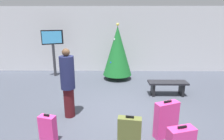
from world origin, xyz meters
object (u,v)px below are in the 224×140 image
at_px(holiday_tree, 117,51).
at_px(waiting_bench, 167,85).
at_px(suitcase_1, 48,129).
at_px(suitcase_2, 166,120).
at_px(traveller_0, 68,82).
at_px(suitcase_4, 129,133).
at_px(flight_info_kiosk, 53,44).

relative_size(holiday_tree, waiting_bench, 1.84).
relative_size(suitcase_1, suitcase_2, 0.77).
bearing_deg(traveller_0, holiday_tree, 68.32).
bearing_deg(suitcase_1, suitcase_2, 5.64).
bearing_deg(suitcase_2, suitcase_1, -174.36).
distance_m(traveller_0, suitcase_1, 1.27).
height_order(holiday_tree, suitcase_1, holiday_tree).
relative_size(waiting_bench, suitcase_4, 1.83).
distance_m(holiday_tree, suitcase_4, 4.60).
xyz_separation_m(flight_info_kiosk, suitcase_2, (3.82, -4.50, -1.06)).
height_order(flight_info_kiosk, suitcase_1, flight_info_kiosk).
xyz_separation_m(holiday_tree, suitcase_4, (0.16, -4.51, -0.89)).
bearing_deg(waiting_bench, traveller_0, -153.97).
distance_m(traveller_0, suitcase_2, 2.48).
relative_size(holiday_tree, suitcase_1, 3.73).
bearing_deg(flight_info_kiosk, traveller_0, -67.08).
bearing_deg(suitcase_4, waiting_bench, 60.88).
distance_m(holiday_tree, suitcase_2, 4.30).
bearing_deg(suitcase_4, holiday_tree, 91.99).
relative_size(flight_info_kiosk, traveller_0, 1.15).
bearing_deg(traveller_0, suitcase_2, -20.28).
height_order(holiday_tree, waiting_bench, holiday_tree).
bearing_deg(suitcase_1, holiday_tree, 71.28).
bearing_deg(suitcase_4, suitcase_1, 174.35).
height_order(holiday_tree, flight_info_kiosk, holiday_tree).
bearing_deg(waiting_bench, suitcase_4, -119.12).
bearing_deg(holiday_tree, traveller_0, -111.68).
height_order(waiting_bench, suitcase_1, suitcase_1).
height_order(holiday_tree, suitcase_2, holiday_tree).
distance_m(holiday_tree, waiting_bench, 2.61).
relative_size(flight_info_kiosk, suitcase_1, 3.26).
relative_size(suitcase_1, suitcase_4, 0.90).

